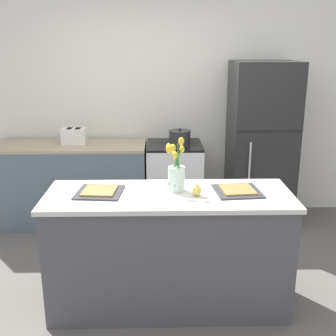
{
  "coord_description": "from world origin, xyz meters",
  "views": [
    {
      "loc": [
        -0.07,
        -2.87,
        1.95
      ],
      "look_at": [
        0.0,
        0.25,
        1.03
      ],
      "focal_mm": 45.0,
      "sensor_mm": 36.0,
      "label": 1
    }
  ],
  "objects": [
    {
      "name": "ground_plane",
      "position": [
        0.0,
        0.0,
        0.0
      ],
      "size": [
        10.0,
        10.0,
        0.0
      ],
      "primitive_type": "plane",
      "color": "#59544F"
    },
    {
      "name": "stove_range",
      "position": [
        0.1,
        1.6,
        0.45
      ],
      "size": [
        0.6,
        0.61,
        0.9
      ],
      "color": "silver",
      "rests_on": "ground_plane"
    },
    {
      "name": "plate_setting_right",
      "position": [
        0.51,
        0.02,
        0.92
      ],
      "size": [
        0.35,
        0.35,
        0.02
      ],
      "color": "#333338",
      "rests_on": "kitchen_island"
    },
    {
      "name": "back_counter",
      "position": [
        -1.06,
        1.6,
        0.45
      ],
      "size": [
        1.68,
        0.6,
        0.9
      ],
      "color": "slate",
      "rests_on": "ground_plane"
    },
    {
      "name": "plate_setting_left",
      "position": [
        -0.51,
        0.02,
        0.92
      ],
      "size": [
        0.35,
        0.35,
        0.02
      ],
      "color": "#333338",
      "rests_on": "kitchen_island"
    },
    {
      "name": "pear_figurine",
      "position": [
        0.2,
        -0.05,
        0.95
      ],
      "size": [
        0.07,
        0.07,
        0.11
      ],
      "color": "#E5CC4C",
      "rests_on": "kitchen_island"
    },
    {
      "name": "kitchen_island",
      "position": [
        0.0,
        0.0,
        0.46
      ],
      "size": [
        1.8,
        0.66,
        0.91
      ],
      "color": "#4C4C51",
      "rests_on": "ground_plane"
    },
    {
      "name": "cooking_pot",
      "position": [
        0.16,
        1.57,
        0.98
      ],
      "size": [
        0.24,
        0.24,
        0.18
      ],
      "color": "#2D2D2D",
      "rests_on": "stove_range"
    },
    {
      "name": "back_wall",
      "position": [
        0.0,
        2.0,
        1.35
      ],
      "size": [
        5.2,
        0.08,
        2.7
      ],
      "color": "silver",
      "rests_on": "ground_plane"
    },
    {
      "name": "flower_vase",
      "position": [
        0.06,
        0.06,
        1.04
      ],
      "size": [
        0.14,
        0.16,
        0.41
      ],
      "color": "silver",
      "rests_on": "kitchen_island"
    },
    {
      "name": "toaster",
      "position": [
        -0.99,
        1.64,
        0.99
      ],
      "size": [
        0.28,
        0.18,
        0.17
      ],
      "color": "silver",
      "rests_on": "back_counter"
    },
    {
      "name": "refrigerator",
      "position": [
        1.05,
        1.6,
        0.89
      ],
      "size": [
        0.68,
        0.67,
        1.78
      ],
      "color": "black",
      "rests_on": "ground_plane"
    }
  ]
}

